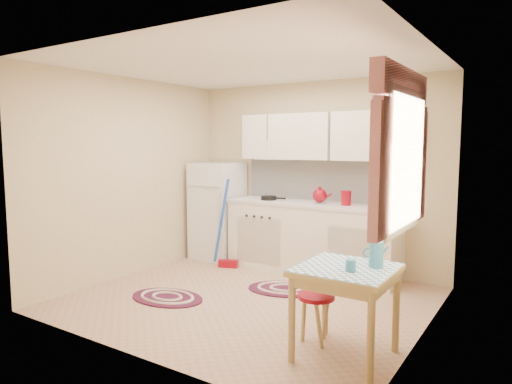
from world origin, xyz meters
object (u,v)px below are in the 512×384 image
(fridge, at_px, (218,211))
(base_cabinets, at_px, (311,239))
(stool, at_px, (316,319))
(table, at_px, (345,313))

(fridge, relative_size, base_cabinets, 0.62)
(fridge, distance_m, stool, 3.12)
(fridge, distance_m, base_cabinets, 1.52)
(fridge, height_order, stool, fridge)
(stool, bearing_deg, fridge, 143.19)
(fridge, bearing_deg, base_cabinets, 1.91)
(fridge, bearing_deg, stool, -36.81)
(table, bearing_deg, base_cabinets, 122.42)
(base_cabinets, relative_size, table, 3.12)
(base_cabinets, bearing_deg, fridge, -178.09)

